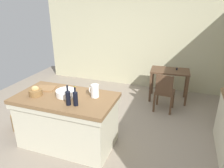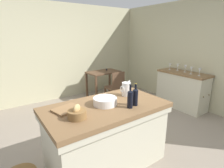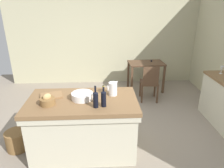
{
  "view_description": "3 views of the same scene",
  "coord_description": "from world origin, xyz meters",
  "px_view_note": "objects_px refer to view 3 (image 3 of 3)",
  "views": [
    {
      "loc": [
        1.31,
        -3.08,
        2.33
      ],
      "look_at": [
        0.18,
        0.15,
        0.95
      ],
      "focal_mm": 33.47,
      "sensor_mm": 36.0,
      "label": 1
    },
    {
      "loc": [
        -1.58,
        -2.28,
        1.8
      ],
      "look_at": [
        0.14,
        0.17,
        0.95
      ],
      "focal_mm": 28.28,
      "sensor_mm": 36.0,
      "label": 2
    },
    {
      "loc": [
        -0.11,
        -3.2,
        2.23
      ],
      "look_at": [
        0.07,
        0.13,
        0.89
      ],
      "focal_mm": 33.05,
      "sensor_mm": 36.0,
      "label": 3
    }
  ],
  "objects_px": {
    "bread_basket": "(48,101)",
    "wine_bottle_dark": "(104,98)",
    "wooden_chair": "(150,82)",
    "pitcher": "(113,89)",
    "cutting_board": "(51,95)",
    "wash_bowl": "(82,96)",
    "wine_glass_far_right": "(222,69)",
    "island_table": "(84,124)",
    "writing_desk": "(146,67)",
    "wine_bottle_amber": "(96,99)",
    "wicker_hamper": "(17,140)"
  },
  "relations": [
    {
      "from": "bread_basket",
      "to": "wine_bottle_dark",
      "type": "relative_size",
      "value": 0.69
    },
    {
      "from": "pitcher",
      "to": "wine_glass_far_right",
      "type": "xyz_separation_m",
      "value": [
        2.2,
        0.88,
        0.0
      ]
    },
    {
      "from": "wooden_chair",
      "to": "bread_basket",
      "type": "relative_size",
      "value": 4.2
    },
    {
      "from": "pitcher",
      "to": "wine_bottle_dark",
      "type": "height_order",
      "value": "wine_bottle_dark"
    },
    {
      "from": "wine_bottle_amber",
      "to": "wine_bottle_dark",
      "type": "bearing_deg",
      "value": 11.76
    },
    {
      "from": "bread_basket",
      "to": "wine_glass_far_right",
      "type": "distance_m",
      "value": 3.33
    },
    {
      "from": "wash_bowl",
      "to": "bread_basket",
      "type": "distance_m",
      "value": 0.49
    },
    {
      "from": "island_table",
      "to": "wash_bowl",
      "type": "distance_m",
      "value": 0.46
    },
    {
      "from": "wash_bowl",
      "to": "wine_bottle_amber",
      "type": "bearing_deg",
      "value": -52.49
    },
    {
      "from": "writing_desk",
      "to": "wash_bowl",
      "type": "height_order",
      "value": "wash_bowl"
    },
    {
      "from": "island_table",
      "to": "pitcher",
      "type": "xyz_separation_m",
      "value": [
        0.46,
        0.14,
        0.52
      ]
    },
    {
      "from": "writing_desk",
      "to": "wooden_chair",
      "type": "bearing_deg",
      "value": -93.4
    },
    {
      "from": "writing_desk",
      "to": "wooden_chair",
      "type": "distance_m",
      "value": 0.67
    },
    {
      "from": "writing_desk",
      "to": "pitcher",
      "type": "relative_size",
      "value": 3.77
    },
    {
      "from": "wash_bowl",
      "to": "bread_basket",
      "type": "bearing_deg",
      "value": -162.5
    },
    {
      "from": "wash_bowl",
      "to": "wicker_hamper",
      "type": "bearing_deg",
      "value": 176.81
    },
    {
      "from": "island_table",
      "to": "wooden_chair",
      "type": "bearing_deg",
      "value": 50.3
    },
    {
      "from": "wooden_chair",
      "to": "wine_glass_far_right",
      "type": "relative_size",
      "value": 5.79
    },
    {
      "from": "wine_bottle_dark",
      "to": "wicker_hamper",
      "type": "height_order",
      "value": "wine_bottle_dark"
    },
    {
      "from": "wine_bottle_dark",
      "to": "wine_bottle_amber",
      "type": "relative_size",
      "value": 0.98
    },
    {
      "from": "wicker_hamper",
      "to": "wash_bowl",
      "type": "bearing_deg",
      "value": -3.19
    },
    {
      "from": "wash_bowl",
      "to": "wine_glass_far_right",
      "type": "height_order",
      "value": "wine_glass_far_right"
    },
    {
      "from": "bread_basket",
      "to": "cutting_board",
      "type": "xyz_separation_m",
      "value": [
        -0.01,
        0.27,
        -0.05
      ]
    },
    {
      "from": "bread_basket",
      "to": "wine_bottle_amber",
      "type": "xyz_separation_m",
      "value": [
        0.67,
        -0.12,
        0.07
      ]
    },
    {
      "from": "pitcher",
      "to": "wine_bottle_amber",
      "type": "height_order",
      "value": "wine_bottle_amber"
    },
    {
      "from": "wooden_chair",
      "to": "island_table",
      "type": "bearing_deg",
      "value": -129.7
    },
    {
      "from": "wash_bowl",
      "to": "wine_glass_far_right",
      "type": "xyz_separation_m",
      "value": [
        2.66,
        1.0,
        0.06
      ]
    },
    {
      "from": "bread_basket",
      "to": "writing_desk",
      "type": "bearing_deg",
      "value": 52.18
    },
    {
      "from": "wine_bottle_dark",
      "to": "wicker_hamper",
      "type": "distance_m",
      "value": 1.67
    },
    {
      "from": "island_table",
      "to": "pitcher",
      "type": "relative_size",
      "value": 6.56
    },
    {
      "from": "wine_bottle_dark",
      "to": "wicker_hamper",
      "type": "relative_size",
      "value": 0.87
    },
    {
      "from": "wine_bottle_dark",
      "to": "wine_glass_far_right",
      "type": "relative_size",
      "value": 1.99
    },
    {
      "from": "writing_desk",
      "to": "pitcher",
      "type": "distance_m",
      "value": 2.44
    },
    {
      "from": "wine_bottle_amber",
      "to": "bread_basket",
      "type": "bearing_deg",
      "value": 170.11
    },
    {
      "from": "writing_desk",
      "to": "wine_bottle_dark",
      "type": "height_order",
      "value": "wine_bottle_dark"
    },
    {
      "from": "wine_bottle_dark",
      "to": "wine_bottle_amber",
      "type": "bearing_deg",
      "value": -168.24
    },
    {
      "from": "wash_bowl",
      "to": "wine_bottle_dark",
      "type": "xyz_separation_m",
      "value": [
        0.31,
        -0.24,
        0.07
      ]
    },
    {
      "from": "wine_bottle_amber",
      "to": "island_table",
      "type": "bearing_deg",
      "value": 130.48
    },
    {
      "from": "island_table",
      "to": "bread_basket",
      "type": "bearing_deg",
      "value": -165.29
    },
    {
      "from": "island_table",
      "to": "wine_glass_far_right",
      "type": "bearing_deg",
      "value": 21.06
    },
    {
      "from": "wine_glass_far_right",
      "to": "wicker_hamper",
      "type": "height_order",
      "value": "wine_glass_far_right"
    },
    {
      "from": "island_table",
      "to": "writing_desk",
      "type": "relative_size",
      "value": 1.74
    },
    {
      "from": "cutting_board",
      "to": "wine_glass_far_right",
      "type": "distance_m",
      "value": 3.26
    },
    {
      "from": "wash_bowl",
      "to": "wine_bottle_amber",
      "type": "height_order",
      "value": "wine_bottle_amber"
    },
    {
      "from": "wash_bowl",
      "to": "wicker_hamper",
      "type": "height_order",
      "value": "wash_bowl"
    },
    {
      "from": "wooden_chair",
      "to": "wine_glass_far_right",
      "type": "height_order",
      "value": "wine_glass_far_right"
    },
    {
      "from": "island_table",
      "to": "pitcher",
      "type": "distance_m",
      "value": 0.71
    },
    {
      "from": "wooden_chair",
      "to": "pitcher",
      "type": "relative_size",
      "value": 3.6
    },
    {
      "from": "bread_basket",
      "to": "wine_bottle_amber",
      "type": "relative_size",
      "value": 0.68
    },
    {
      "from": "pitcher",
      "to": "bread_basket",
      "type": "distance_m",
      "value": 0.96
    }
  ]
}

